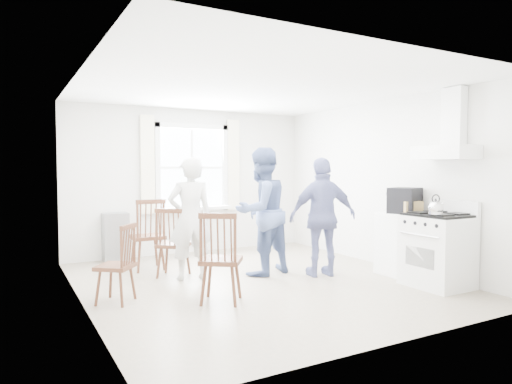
{
  "coord_description": "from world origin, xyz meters",
  "views": [
    {
      "loc": [
        -2.99,
        -5.34,
        1.54
      ],
      "look_at": [
        0.08,
        0.2,
        1.21
      ],
      "focal_mm": 32.0,
      "sensor_mm": 36.0,
      "label": 1
    }
  ],
  "objects_px": {
    "gas_stove": "(437,250)",
    "person_left": "(190,219)",
    "windsor_chair_c": "(123,254)",
    "person_right": "(323,217)",
    "low_cabinet": "(400,244)",
    "windsor_chair_b": "(219,248)",
    "person_mid": "(261,211)",
    "windsor_chair_a": "(150,227)",
    "stereo_stack": "(405,200)"
  },
  "relations": [
    {
      "from": "gas_stove",
      "to": "person_left",
      "type": "xyz_separation_m",
      "value": [
        -2.66,
        1.93,
        0.36
      ]
    },
    {
      "from": "windsor_chair_c",
      "to": "person_right",
      "type": "height_order",
      "value": "person_right"
    },
    {
      "from": "low_cabinet",
      "to": "windsor_chair_c",
      "type": "bearing_deg",
      "value": 171.92
    },
    {
      "from": "windsor_chair_b",
      "to": "person_mid",
      "type": "bearing_deg",
      "value": 42.69
    },
    {
      "from": "low_cabinet",
      "to": "person_right",
      "type": "relative_size",
      "value": 0.53
    },
    {
      "from": "windsor_chair_c",
      "to": "person_right",
      "type": "distance_m",
      "value": 2.81
    },
    {
      "from": "windsor_chair_c",
      "to": "person_mid",
      "type": "height_order",
      "value": "person_mid"
    },
    {
      "from": "low_cabinet",
      "to": "person_mid",
      "type": "height_order",
      "value": "person_mid"
    },
    {
      "from": "windsor_chair_a",
      "to": "gas_stove",
      "type": "bearing_deg",
      "value": -41.93
    },
    {
      "from": "person_right",
      "to": "windsor_chair_c",
      "type": "bearing_deg",
      "value": 13.39
    },
    {
      "from": "windsor_chair_a",
      "to": "person_right",
      "type": "bearing_deg",
      "value": -36.04
    },
    {
      "from": "windsor_chair_c",
      "to": "gas_stove",
      "type": "bearing_deg",
      "value": -18.37
    },
    {
      "from": "stereo_stack",
      "to": "person_right",
      "type": "xyz_separation_m",
      "value": [
        -1.0,
        0.58,
        -0.24
      ]
    },
    {
      "from": "stereo_stack",
      "to": "windsor_chair_c",
      "type": "bearing_deg",
      "value": 170.74
    },
    {
      "from": "windsor_chair_a",
      "to": "person_mid",
      "type": "bearing_deg",
      "value": -36.71
    },
    {
      "from": "gas_stove",
      "to": "windsor_chair_a",
      "type": "bearing_deg",
      "value": 138.07
    },
    {
      "from": "person_mid",
      "to": "person_right",
      "type": "xyz_separation_m",
      "value": [
        0.72,
        -0.5,
        -0.07
      ]
    },
    {
      "from": "windsor_chair_b",
      "to": "windsor_chair_c",
      "type": "xyz_separation_m",
      "value": [
        -0.92,
        0.6,
        -0.09
      ]
    },
    {
      "from": "windsor_chair_b",
      "to": "windsor_chair_a",
      "type": "bearing_deg",
      "value": 95.65
    },
    {
      "from": "windsor_chair_a",
      "to": "windsor_chair_c",
      "type": "bearing_deg",
      "value": -116.14
    },
    {
      "from": "windsor_chair_b",
      "to": "person_mid",
      "type": "xyz_separation_m",
      "value": [
        1.15,
        1.06,
        0.27
      ]
    },
    {
      "from": "windsor_chair_a",
      "to": "person_mid",
      "type": "height_order",
      "value": "person_mid"
    },
    {
      "from": "low_cabinet",
      "to": "person_right",
      "type": "bearing_deg",
      "value": 153.73
    },
    {
      "from": "gas_stove",
      "to": "low_cabinet",
      "type": "bearing_deg",
      "value": 84.32
    },
    {
      "from": "gas_stove",
      "to": "windsor_chair_b",
      "type": "height_order",
      "value": "gas_stove"
    },
    {
      "from": "windsor_chair_b",
      "to": "gas_stove",
      "type": "bearing_deg",
      "value": -12.9
    },
    {
      "from": "gas_stove",
      "to": "windsor_chair_c",
      "type": "bearing_deg",
      "value": 161.63
    },
    {
      "from": "stereo_stack",
      "to": "person_mid",
      "type": "relative_size",
      "value": 0.28
    },
    {
      "from": "low_cabinet",
      "to": "stereo_stack",
      "type": "height_order",
      "value": "stereo_stack"
    },
    {
      "from": "person_mid",
      "to": "windsor_chair_b",
      "type": "bearing_deg",
      "value": 28.6
    },
    {
      "from": "windsor_chair_c",
      "to": "windsor_chair_b",
      "type": "bearing_deg",
      "value": -32.85
    },
    {
      "from": "low_cabinet",
      "to": "person_right",
      "type": "distance_m",
      "value": 1.19
    },
    {
      "from": "gas_stove",
      "to": "person_mid",
      "type": "distance_m",
      "value": 2.42
    },
    {
      "from": "gas_stove",
      "to": "person_left",
      "type": "relative_size",
      "value": 0.66
    },
    {
      "from": "gas_stove",
      "to": "windsor_chair_c",
      "type": "height_order",
      "value": "gas_stove"
    },
    {
      "from": "person_mid",
      "to": "gas_stove",
      "type": "bearing_deg",
      "value": 120.28
    },
    {
      "from": "gas_stove",
      "to": "stereo_stack",
      "type": "relative_size",
      "value": 2.21
    },
    {
      "from": "gas_stove",
      "to": "person_right",
      "type": "height_order",
      "value": "person_right"
    },
    {
      "from": "person_mid",
      "to": "person_right",
      "type": "distance_m",
      "value": 0.88
    },
    {
      "from": "stereo_stack",
      "to": "person_left",
      "type": "xyz_separation_m",
      "value": [
        -2.73,
        1.3,
        -0.24
      ]
    },
    {
      "from": "person_left",
      "to": "windsor_chair_a",
      "type": "bearing_deg",
      "value": -57.77
    },
    {
      "from": "stereo_stack",
      "to": "windsor_chair_b",
      "type": "relative_size",
      "value": 0.48
    },
    {
      "from": "low_cabinet",
      "to": "windsor_chair_b",
      "type": "relative_size",
      "value": 0.85
    },
    {
      "from": "gas_stove",
      "to": "low_cabinet",
      "type": "xyz_separation_m",
      "value": [
        0.07,
        0.7,
        -0.03
      ]
    },
    {
      "from": "low_cabinet",
      "to": "person_right",
      "type": "xyz_separation_m",
      "value": [
        -1.01,
        0.5,
        0.4
      ]
    },
    {
      "from": "windsor_chair_b",
      "to": "stereo_stack",
      "type": "bearing_deg",
      "value": -0.44
    },
    {
      "from": "gas_stove",
      "to": "windsor_chair_b",
      "type": "xyz_separation_m",
      "value": [
        -2.81,
        0.64,
        0.16
      ]
    },
    {
      "from": "stereo_stack",
      "to": "windsor_chair_c",
      "type": "relative_size",
      "value": 0.55
    },
    {
      "from": "windsor_chair_b",
      "to": "person_left",
      "type": "relative_size",
      "value": 0.63
    },
    {
      "from": "person_right",
      "to": "person_mid",
      "type": "bearing_deg",
      "value": -20.51
    }
  ]
}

